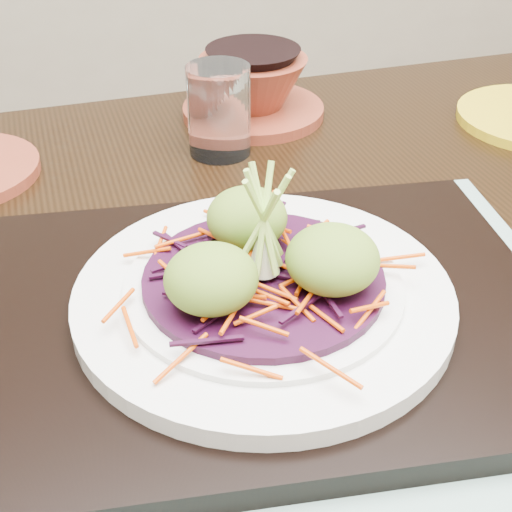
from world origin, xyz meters
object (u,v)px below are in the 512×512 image
object	(u,v)px
serving_tray	(263,314)
white_plate	(263,294)
water_glass	(219,111)
dining_table	(264,358)
terracotta_bowl_set	(253,90)

from	to	relation	value
serving_tray	white_plate	world-z (taller)	white_plate
serving_tray	white_plate	size ratio (longest dim) A/B	1.54
white_plate	water_glass	size ratio (longest dim) A/B	2.86
dining_table	water_glass	xyz separation A→B (m)	(0.01, 0.23, 0.15)
water_glass	white_plate	bearing A→B (deg)	-97.06
serving_tray	water_glass	size ratio (longest dim) A/B	4.40
dining_table	white_plate	bearing A→B (deg)	-109.38
white_plate	dining_table	bearing A→B (deg)	72.72
terracotta_bowl_set	water_glass	bearing A→B (deg)	-125.53
serving_tray	terracotta_bowl_set	bearing A→B (deg)	81.90
terracotta_bowl_set	dining_table	bearing A→B (deg)	-103.59
dining_table	white_plate	world-z (taller)	white_plate
serving_tray	terracotta_bowl_set	xyz separation A→B (m)	(0.10, 0.39, 0.02)
dining_table	white_plate	xyz separation A→B (m)	(-0.02, -0.07, 0.13)
white_plate	water_glass	world-z (taller)	water_glass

